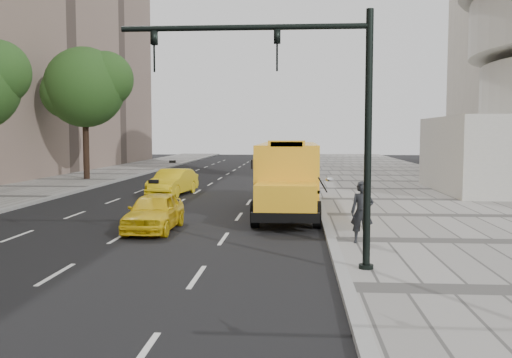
# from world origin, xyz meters

# --- Properties ---
(ground) EXTENTS (140.00, 140.00, 0.00)m
(ground) POSITION_xyz_m (0.00, 0.00, 0.00)
(ground) COLOR black
(ground) RESTS_ON ground
(sidewalk_museum) EXTENTS (12.00, 140.00, 0.15)m
(sidewalk_museum) POSITION_xyz_m (12.00, 0.00, 0.07)
(sidewalk_museum) COLOR gray
(sidewalk_museum) RESTS_ON ground
(curb_museum) EXTENTS (0.30, 140.00, 0.15)m
(curb_museum) POSITION_xyz_m (6.00, 0.00, 0.07)
(curb_museum) COLOR gray
(curb_museum) RESTS_ON ground
(tree_c) EXTENTS (6.53, 5.80, 9.70)m
(tree_c) POSITION_xyz_m (-10.39, 17.34, 6.85)
(tree_c) COLOR black
(tree_c) RESTS_ON ground
(school_bus) EXTENTS (2.96, 11.56, 3.19)m
(school_bus) POSITION_xyz_m (4.50, 2.26, 1.76)
(school_bus) COLOR yellow
(school_bus) RESTS_ON ground
(taxi_near) EXTENTS (1.62, 4.00, 1.36)m
(taxi_near) POSITION_xyz_m (-0.16, -3.61, 0.68)
(taxi_near) COLOR yellow
(taxi_near) RESTS_ON ground
(taxi_far) EXTENTS (2.20, 4.62, 1.46)m
(taxi_far) POSITION_xyz_m (-2.05, 8.06, 0.73)
(taxi_far) COLOR yellow
(taxi_far) RESTS_ON ground
(pedestrian) EXTENTS (0.76, 0.58, 1.88)m
(pedestrian) POSITION_xyz_m (6.86, -6.16, 1.09)
(pedestrian) COLOR black
(pedestrian) RESTS_ON sidewalk_museum
(traffic_signal) EXTENTS (6.18, 0.36, 6.40)m
(traffic_signal) POSITION_xyz_m (5.19, -9.46, 4.09)
(traffic_signal) COLOR black
(traffic_signal) RESTS_ON ground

